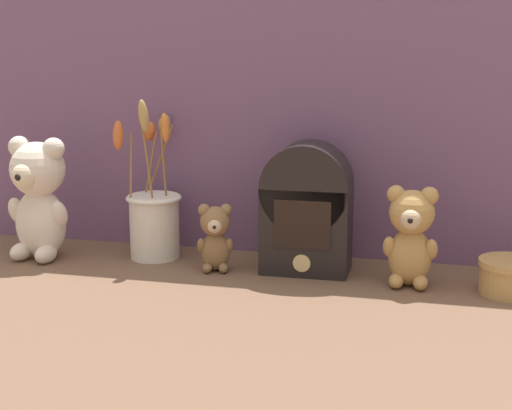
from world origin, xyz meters
The scene contains 8 objects.
ground_plane centered at (0.00, 0.00, 0.00)m, with size 4.00×4.00×0.00m, color brown.
backdrop_wall centered at (0.00, 0.17, 0.29)m, with size 1.44×0.02×0.58m.
teddy_bear_large centered at (-0.45, 0.01, 0.13)m, with size 0.14×0.13×0.25m.
teddy_bear_medium centered at (0.29, 0.01, 0.10)m, with size 0.10×0.09×0.18m.
teddy_bear_small centered at (-0.08, 0.01, 0.07)m, with size 0.07×0.07×0.13m.
flower_vase centered at (-0.23, 0.07, 0.09)m, with size 0.14×0.14×0.33m.
vintage_radio centered at (0.09, 0.05, 0.12)m, with size 0.17×0.11×0.25m.
decorative_tin_tall centered at (0.47, 0.00, 0.03)m, with size 0.11×0.11×0.06m.
Camera 1 is at (0.35, -1.38, 0.45)m, focal length 55.00 mm.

